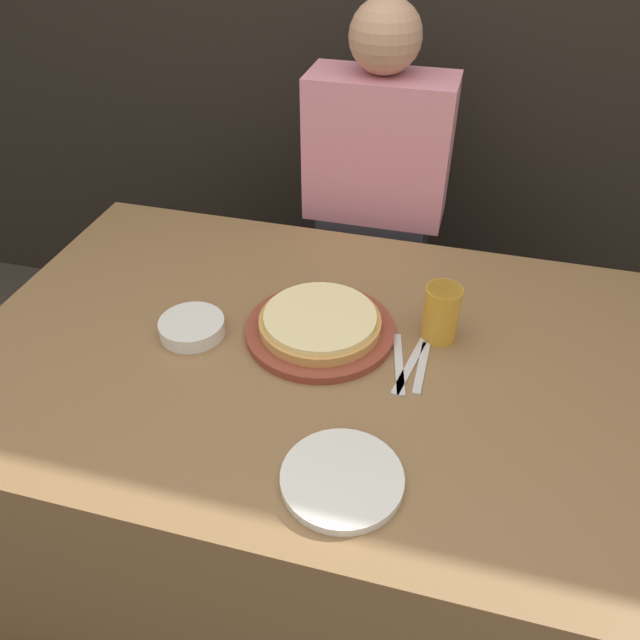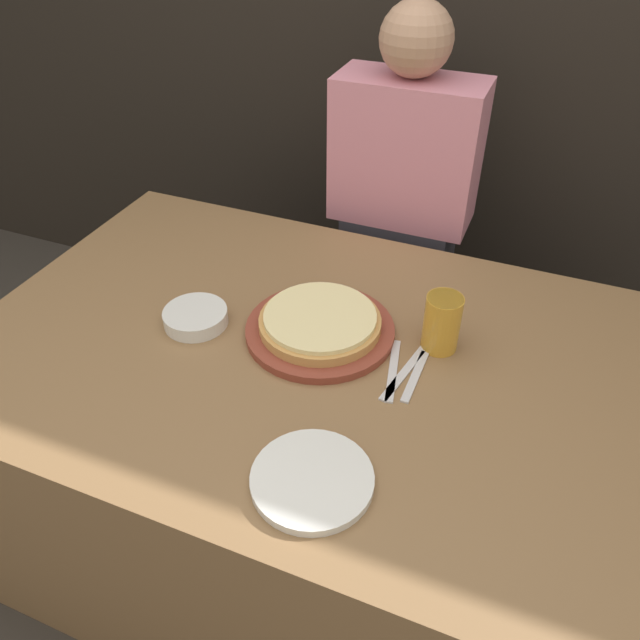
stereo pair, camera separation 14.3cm
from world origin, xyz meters
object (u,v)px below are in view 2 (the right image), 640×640
at_px(pizza_on_board, 320,325).
at_px(spoon, 415,376).
at_px(beer_glass, 442,321).
at_px(dinner_knife, 404,373).
at_px(dinner_plate, 312,480).
at_px(side_bowl, 196,317).
at_px(diner_person, 399,237).
at_px(fork, 393,370).

relative_size(pizza_on_board, spoon, 2.06).
height_order(beer_glass, dinner_knife, beer_glass).
xyz_separation_m(dinner_plate, side_bowl, (-0.43, 0.32, 0.01)).
bearing_deg(diner_person, spoon, -71.29).
bearing_deg(pizza_on_board, dinner_knife, -14.97).
xyz_separation_m(pizza_on_board, dinner_knife, (0.22, -0.06, -0.02)).
height_order(fork, dinner_knife, same).
distance_m(pizza_on_board, spoon, 0.25).
distance_m(dinner_plate, spoon, 0.35).
bearing_deg(side_bowl, pizza_on_board, 14.68).
bearing_deg(diner_person, dinner_plate, -82.31).
relative_size(fork, spoon, 1.17).
height_order(dinner_plate, spoon, dinner_plate).
height_order(beer_glass, fork, beer_glass).
relative_size(pizza_on_board, dinner_plate, 1.55).
bearing_deg(beer_glass, diner_person, 113.94).
relative_size(dinner_plate, diner_person, 0.17).
distance_m(fork, spoon, 0.05).
bearing_deg(dinner_knife, beer_glass, 68.54).
height_order(fork, diner_person, diner_person).
xyz_separation_m(beer_glass, dinner_plate, (-0.12, -0.46, -0.06)).
relative_size(beer_glass, side_bowl, 0.89).
distance_m(side_bowl, dinner_knife, 0.51).
distance_m(dinner_plate, side_bowl, 0.54).
bearing_deg(spoon, pizza_on_board, 166.50).
xyz_separation_m(beer_glass, spoon, (-0.02, -0.12, -0.07)).
xyz_separation_m(beer_glass, diner_person, (-0.26, 0.59, -0.17)).
relative_size(fork, diner_person, 0.15).
bearing_deg(diner_person, dinner_knife, -73.12).
height_order(side_bowl, diner_person, diner_person).
xyz_separation_m(pizza_on_board, spoon, (0.25, -0.06, -0.02)).
xyz_separation_m(dinner_knife, diner_person, (-0.21, 0.71, -0.10)).
xyz_separation_m(dinner_knife, spoon, (0.02, 0.00, 0.00)).
distance_m(side_bowl, fork, 0.48).
xyz_separation_m(pizza_on_board, diner_person, (0.01, 0.65, -0.12)).
height_order(dinner_knife, spoon, same).
bearing_deg(diner_person, pizza_on_board, -90.48).
height_order(side_bowl, fork, side_bowl).
height_order(pizza_on_board, dinner_plate, pizza_on_board).
xyz_separation_m(pizza_on_board, fork, (0.20, -0.06, -0.02)).
xyz_separation_m(dinner_plate, dinner_knife, (0.07, 0.34, -0.01)).
height_order(dinner_plate, dinner_knife, dinner_plate).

